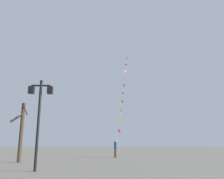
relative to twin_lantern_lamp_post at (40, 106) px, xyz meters
The scene contains 5 objects.
ground_plane 11.67m from the twin_lantern_lamp_post, 76.08° to the left, with size 160.00×160.00×0.00m, color gray.
twin_lantern_lamp_post is the anchor object (origin of this frame).
kite_train 18.43m from the twin_lantern_lamp_post, 69.89° to the left, with size 2.39×8.62×14.29m.
kite_flyer 12.31m from the twin_lantern_lamp_post, 66.72° to the left, with size 0.32×0.63×1.71m.
bare_tree 6.22m from the twin_lantern_lamp_post, 115.81° to the left, with size 1.67×1.46×4.40m.
Camera 1 is at (0.49, -3.00, 1.36)m, focal length 36.63 mm.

